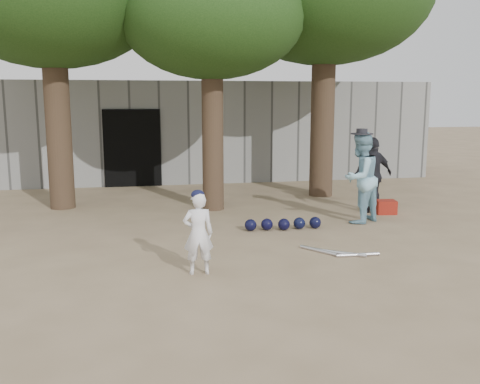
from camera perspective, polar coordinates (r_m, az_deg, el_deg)
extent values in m
plane|color=#937C5E|center=(8.16, -2.82, -7.93)|extent=(70.00, 70.00, 0.00)
imported|color=white|center=(7.69, -4.48, -4.44)|extent=(0.44, 0.30, 1.20)
imported|color=#8ABFD5|center=(11.06, 12.69, 1.48)|extent=(1.13, 1.07, 1.84)
imported|color=black|center=(12.19, 13.98, 1.79)|extent=(1.04, 0.61, 1.66)
cube|color=#A22415|center=(12.15, 15.30, -1.56)|extent=(0.46, 0.38, 0.30)
cube|color=gray|center=(15.76, -7.06, 6.25)|extent=(16.00, 0.35, 3.00)
cube|color=black|center=(15.55, -11.41, 4.60)|extent=(1.60, 0.08, 2.20)
cube|color=slate|center=(18.25, -7.62, 6.74)|extent=(16.00, 5.00, 3.00)
sphere|color=black|center=(10.23, 1.14, -3.55)|extent=(0.23, 0.23, 0.23)
sphere|color=black|center=(10.29, 2.89, -3.47)|extent=(0.23, 0.23, 0.23)
sphere|color=black|center=(10.31, 4.70, -3.47)|extent=(0.23, 0.23, 0.23)
sphere|color=black|center=(10.44, 6.34, -3.33)|extent=(0.23, 0.23, 0.23)
sphere|color=black|center=(10.53, 8.02, -3.25)|extent=(0.23, 0.23, 0.23)
cylinder|color=silver|center=(8.97, 8.35, -6.18)|extent=(0.46, 0.62, 0.06)
cylinder|color=silver|center=(8.92, 9.71, -6.30)|extent=(0.57, 0.53, 0.06)
cylinder|color=silver|center=(8.88, 11.07, -6.43)|extent=(0.62, 0.46, 0.06)
cylinder|color=silver|center=(8.84, 12.45, -6.55)|extent=(0.72, 0.08, 0.06)
cylinder|color=brown|center=(12.80, -19.02, 10.54)|extent=(0.56, 0.56, 5.50)
cylinder|color=brown|center=(12.00, -2.96, 9.94)|extent=(0.48, 0.48, 5.00)
ellipsoid|color=#284C19|center=(12.12, -3.04, 18.00)|extent=(4.00, 4.00, 2.60)
cylinder|color=brown|center=(13.91, 8.88, 11.49)|extent=(0.60, 0.60, 5.80)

